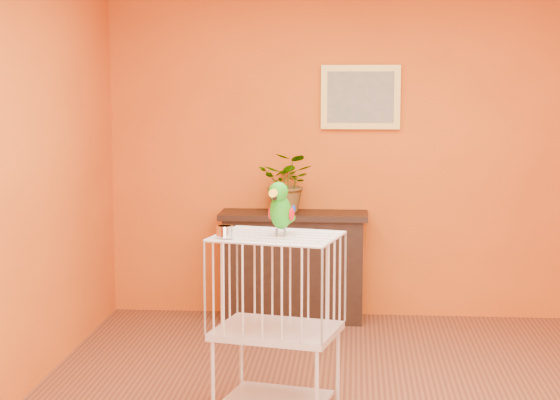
{
  "coord_description": "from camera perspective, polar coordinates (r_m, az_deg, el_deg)",
  "views": [
    {
      "loc": [
        -0.04,
        -5.16,
        1.9
      ],
      "look_at": [
        -0.45,
        -0.05,
        1.23
      ],
      "focal_mm": 60.0,
      "sensor_mm": 36.0,
      "label": 1
    }
  ],
  "objects": [
    {
      "name": "console_cabinet",
      "position": [
        7.37,
        0.82,
        -4.05
      ],
      "size": [
        1.15,
        0.41,
        0.86
      ],
      "color": "black",
      "rests_on": "ground"
    },
    {
      "name": "parrot",
      "position": [
        5.17,
        0.04,
        -0.5
      ],
      "size": [
        0.16,
        0.28,
        0.31
      ],
      "rotation": [
        0.0,
        0.0,
        -0.3
      ],
      "color": "#59544C",
      "rests_on": "birdcage"
    },
    {
      "name": "feed_cup",
      "position": [
        5.13,
        -3.4,
        -1.94
      ],
      "size": [
        0.09,
        0.09,
        0.06
      ],
      "primitive_type": "cylinder",
      "color": "silver",
      "rests_on": "birdcage"
    },
    {
      "name": "room_shell",
      "position": [
        5.17,
        5.03,
        3.92
      ],
      "size": [
        4.5,
        4.5,
        4.5
      ],
      "color": "orange",
      "rests_on": "ground"
    },
    {
      "name": "framed_picture",
      "position": [
        7.38,
        4.93,
        6.27
      ],
      "size": [
        0.62,
        0.04,
        0.5
      ],
      "color": "gold",
      "rests_on": "room_shell"
    },
    {
      "name": "birdcage",
      "position": [
        5.31,
        -0.2,
        -7.44
      ],
      "size": [
        0.76,
        0.65,
        1.03
      ],
      "rotation": [
        0.0,
        0.0,
        -0.23
      ],
      "color": "silver",
      "rests_on": "ground"
    },
    {
      "name": "potted_plant",
      "position": [
        7.29,
        0.5,
        0.67
      ],
      "size": [
        0.53,
        0.56,
        0.37
      ],
      "primitive_type": "imported",
      "rotation": [
        0.0,
        0.0,
        -0.26
      ],
      "color": "#26722D",
      "rests_on": "console_cabinet"
    }
  ]
}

